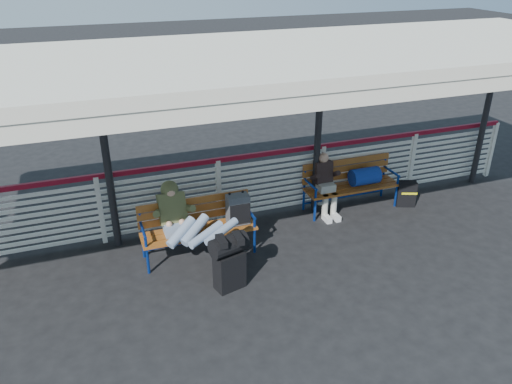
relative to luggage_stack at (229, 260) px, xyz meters
name	(u,v)px	position (x,y,z in m)	size (l,w,h in m)	color
ground	(256,281)	(0.40, 0.01, -0.47)	(60.00, 60.00, 0.00)	black
fence	(219,189)	(0.40, 1.91, 0.19)	(12.08, 0.08, 1.24)	silver
canopy	(234,62)	(0.40, 0.87, 2.57)	(12.60, 3.60, 3.16)	silver
luggage_stack	(229,260)	(0.00, 0.00, 0.00)	(0.58, 0.42, 0.87)	black
bench_left	(212,218)	(0.03, 1.03, 0.14)	(1.80, 0.56, 0.96)	#A76920
bench_right	(357,178)	(2.98, 1.61, 0.11)	(1.80, 0.56, 0.92)	#A76920
traveler_man	(193,226)	(-0.35, 0.69, 0.25)	(0.94, 1.64, 0.77)	#829AAF
companion_person	(326,184)	(2.32, 1.57, 0.12)	(0.32, 0.66, 1.15)	#B0AEA0
suitcase_side	(406,194)	(3.92, 1.32, -0.23)	(0.40, 0.32, 0.49)	black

